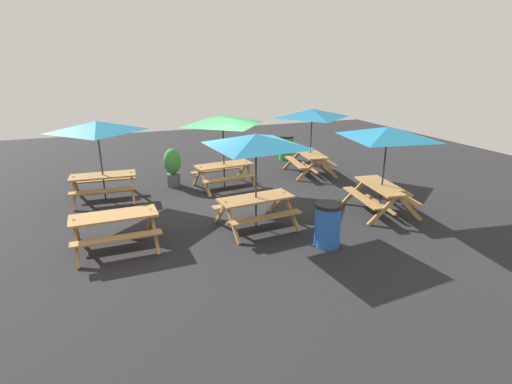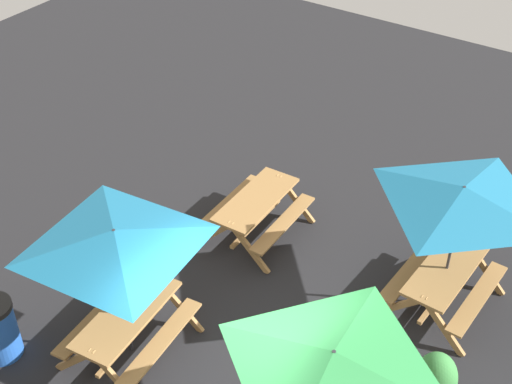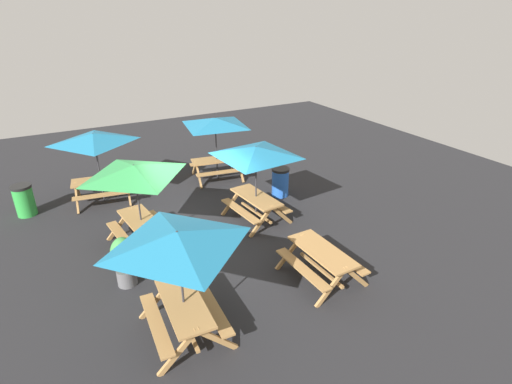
# 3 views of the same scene
# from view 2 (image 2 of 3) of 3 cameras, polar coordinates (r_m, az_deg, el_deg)

# --- Properties ---
(picnic_table_0) EXTENTS (2.81, 2.81, 2.34)m
(picnic_table_0) POSITION_cam_2_polar(r_m,az_deg,el_deg) (9.55, -11.11, -4.42)
(picnic_table_0) COLOR #A87A44
(picnic_table_0) RESTS_ON ground
(picnic_table_2) EXTENTS (1.84, 1.58, 0.81)m
(picnic_table_2) POSITION_cam_2_polar(r_m,az_deg,el_deg) (12.35, 0.00, -1.26)
(picnic_table_2) COLOR #A87A44
(picnic_table_2) RESTS_ON ground
(picnic_table_3) EXTENTS (2.24, 2.24, 2.34)m
(picnic_table_3) POSITION_cam_2_polar(r_m,az_deg,el_deg) (8.02, 6.12, -14.00)
(picnic_table_3) COLOR #A87A44
(picnic_table_3) RESTS_ON ground
(picnic_table_4) EXTENTS (2.09, 2.09, 2.34)m
(picnic_table_4) POSITION_cam_2_polar(r_m,az_deg,el_deg) (10.50, 16.07, -0.95)
(picnic_table_4) COLOR #A87A44
(picnic_table_4) RESTS_ON ground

